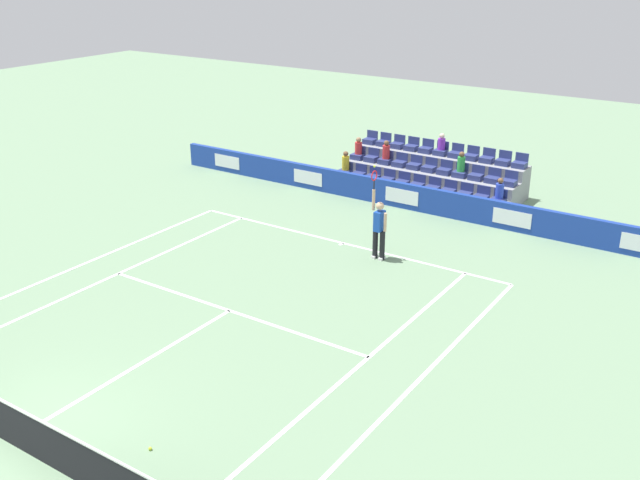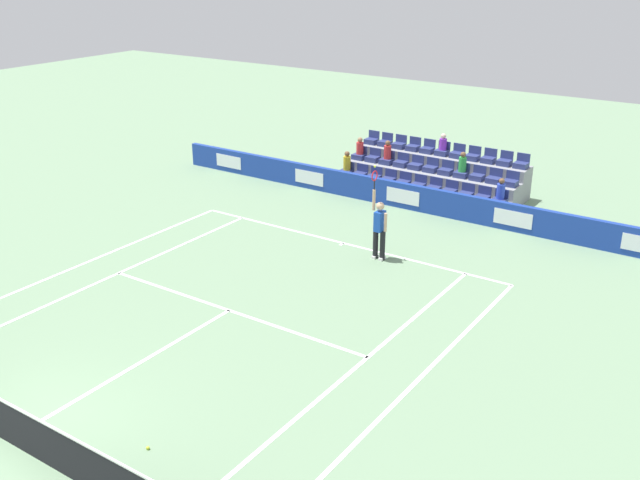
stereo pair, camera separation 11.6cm
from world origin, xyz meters
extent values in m
plane|color=gray|center=(0.00, 0.00, 0.00)|extent=(80.00, 80.00, 0.00)
cube|color=white|center=(0.00, -11.89, 0.00)|extent=(10.97, 0.10, 0.01)
cube|color=white|center=(0.00, -6.40, 0.00)|extent=(8.23, 0.10, 0.01)
cube|color=white|center=(0.00, -3.20, 0.00)|extent=(0.10, 6.40, 0.01)
cube|color=white|center=(4.12, -5.95, 0.00)|extent=(0.10, 11.89, 0.01)
cube|color=white|center=(-4.12, -5.95, 0.00)|extent=(0.10, 11.89, 0.01)
cube|color=white|center=(5.49, -5.95, 0.00)|extent=(0.10, 11.89, 0.01)
cube|color=white|center=(-5.49, -5.95, 0.00)|extent=(0.10, 11.89, 0.01)
cube|color=white|center=(0.00, -11.79, 0.00)|extent=(0.10, 0.20, 0.01)
cube|color=#193899|center=(0.00, -15.91, 0.46)|extent=(20.12, 0.20, 0.92)
cube|color=white|center=(-4.02, -15.80, 0.46)|extent=(1.29, 0.01, 0.51)
cube|color=white|center=(0.00, -15.80, 0.46)|extent=(1.29, 0.01, 0.51)
cube|color=white|center=(4.02, -15.80, 0.46)|extent=(1.29, 0.01, 0.51)
cube|color=white|center=(8.05, -15.80, 0.46)|extent=(1.29, 0.01, 0.51)
cube|color=black|center=(0.00, 0.00, 0.46)|extent=(11.77, 0.02, 0.92)
cylinder|color=black|center=(-1.64, -11.44, 0.45)|extent=(0.16, 0.16, 0.90)
cylinder|color=black|center=(-1.40, -11.44, 0.45)|extent=(0.16, 0.16, 0.90)
cube|color=white|center=(-1.64, -11.44, 0.04)|extent=(0.13, 0.26, 0.08)
cube|color=white|center=(-1.40, -11.44, 0.04)|extent=(0.13, 0.26, 0.08)
cube|color=#1947B2|center=(-1.52, -11.44, 1.20)|extent=(0.23, 0.36, 0.60)
sphere|color=#D3A884|center=(-1.52, -11.44, 1.66)|extent=(0.24, 0.24, 0.24)
cylinder|color=#D3A884|center=(-1.30, -11.45, 1.81)|extent=(0.09, 0.09, 0.62)
cylinder|color=#D3A884|center=(-1.74, -11.39, 1.22)|extent=(0.09, 0.09, 0.56)
cylinder|color=black|center=(-1.30, -11.45, 2.26)|extent=(0.04, 0.04, 0.28)
torus|color=red|center=(-1.30, -11.45, 2.54)|extent=(0.04, 0.31, 0.31)
sphere|color=#D1E533|center=(-1.30, -11.45, 2.82)|extent=(0.07, 0.07, 0.07)
cube|color=gray|center=(0.00, -16.98, 0.21)|extent=(6.82, 0.95, 0.42)
cube|color=navy|center=(-3.10, -16.98, 0.52)|extent=(0.48, 0.44, 0.20)
cube|color=navy|center=(-3.10, -17.18, 0.77)|extent=(0.48, 0.04, 0.30)
cube|color=navy|center=(-2.48, -16.98, 0.52)|extent=(0.48, 0.44, 0.20)
cube|color=navy|center=(-2.48, -17.18, 0.77)|extent=(0.48, 0.04, 0.30)
cube|color=navy|center=(-1.86, -16.98, 0.52)|extent=(0.48, 0.44, 0.20)
cube|color=navy|center=(-1.86, -17.18, 0.77)|extent=(0.48, 0.04, 0.30)
cube|color=navy|center=(-1.24, -16.98, 0.52)|extent=(0.48, 0.44, 0.20)
cube|color=navy|center=(-1.24, -17.18, 0.77)|extent=(0.48, 0.04, 0.30)
cube|color=navy|center=(-0.62, -16.98, 0.52)|extent=(0.48, 0.44, 0.20)
cube|color=navy|center=(-0.62, -17.18, 0.77)|extent=(0.48, 0.04, 0.30)
cube|color=navy|center=(0.00, -16.98, 0.52)|extent=(0.48, 0.44, 0.20)
cube|color=navy|center=(0.00, -17.18, 0.77)|extent=(0.48, 0.04, 0.30)
cube|color=navy|center=(0.62, -16.98, 0.52)|extent=(0.48, 0.44, 0.20)
cube|color=navy|center=(0.62, -17.18, 0.77)|extent=(0.48, 0.04, 0.30)
cube|color=navy|center=(1.24, -16.98, 0.52)|extent=(0.48, 0.44, 0.20)
cube|color=navy|center=(1.24, -17.18, 0.77)|extent=(0.48, 0.04, 0.30)
cube|color=navy|center=(1.86, -16.98, 0.52)|extent=(0.48, 0.44, 0.20)
cube|color=navy|center=(1.86, -17.18, 0.77)|extent=(0.48, 0.04, 0.30)
cube|color=navy|center=(2.48, -16.98, 0.52)|extent=(0.48, 0.44, 0.20)
cube|color=navy|center=(2.48, -17.18, 0.77)|extent=(0.48, 0.04, 0.30)
cube|color=navy|center=(3.10, -16.98, 0.52)|extent=(0.48, 0.44, 0.20)
cube|color=navy|center=(3.10, -17.18, 0.77)|extent=(0.48, 0.04, 0.30)
cube|color=gray|center=(0.00, -17.93, 0.42)|extent=(6.82, 0.95, 0.84)
cube|color=navy|center=(-3.10, -17.93, 0.94)|extent=(0.48, 0.44, 0.20)
cube|color=navy|center=(-3.10, -18.13, 1.19)|extent=(0.48, 0.04, 0.30)
cube|color=navy|center=(-2.48, -17.93, 0.94)|extent=(0.48, 0.44, 0.20)
cube|color=navy|center=(-2.48, -18.13, 1.19)|extent=(0.48, 0.04, 0.30)
cube|color=navy|center=(-1.86, -17.93, 0.94)|extent=(0.48, 0.44, 0.20)
cube|color=navy|center=(-1.86, -18.13, 1.19)|extent=(0.48, 0.04, 0.30)
cube|color=navy|center=(-1.24, -17.93, 0.94)|extent=(0.48, 0.44, 0.20)
cube|color=navy|center=(-1.24, -18.13, 1.19)|extent=(0.48, 0.04, 0.30)
cube|color=navy|center=(-0.62, -17.93, 0.94)|extent=(0.48, 0.44, 0.20)
cube|color=navy|center=(-0.62, -18.13, 1.19)|extent=(0.48, 0.04, 0.30)
cube|color=navy|center=(0.00, -17.93, 0.94)|extent=(0.48, 0.44, 0.20)
cube|color=navy|center=(0.00, -18.13, 1.19)|extent=(0.48, 0.04, 0.30)
cube|color=navy|center=(0.62, -17.93, 0.94)|extent=(0.48, 0.44, 0.20)
cube|color=navy|center=(0.62, -18.13, 1.19)|extent=(0.48, 0.04, 0.30)
cube|color=navy|center=(1.24, -17.93, 0.94)|extent=(0.48, 0.44, 0.20)
cube|color=navy|center=(1.24, -18.13, 1.19)|extent=(0.48, 0.04, 0.30)
cube|color=navy|center=(1.86, -17.93, 0.94)|extent=(0.48, 0.44, 0.20)
cube|color=navy|center=(1.86, -18.13, 1.19)|extent=(0.48, 0.04, 0.30)
cube|color=navy|center=(2.48, -17.93, 0.94)|extent=(0.48, 0.44, 0.20)
cube|color=navy|center=(2.48, -18.13, 1.19)|extent=(0.48, 0.04, 0.30)
cube|color=navy|center=(3.10, -17.93, 0.94)|extent=(0.48, 0.44, 0.20)
cube|color=navy|center=(3.10, -18.13, 1.19)|extent=(0.48, 0.04, 0.30)
cube|color=gray|center=(0.00, -18.88, 0.63)|extent=(6.82, 0.95, 1.26)
cube|color=navy|center=(-3.10, -18.88, 1.36)|extent=(0.48, 0.44, 0.20)
cube|color=navy|center=(-3.10, -19.08, 1.61)|extent=(0.48, 0.04, 0.30)
cube|color=navy|center=(-2.48, -18.88, 1.36)|extent=(0.48, 0.44, 0.20)
cube|color=navy|center=(-2.48, -19.08, 1.61)|extent=(0.48, 0.04, 0.30)
cube|color=navy|center=(-1.86, -18.88, 1.36)|extent=(0.48, 0.44, 0.20)
cube|color=navy|center=(-1.86, -19.08, 1.61)|extent=(0.48, 0.04, 0.30)
cube|color=navy|center=(-1.24, -18.88, 1.36)|extent=(0.48, 0.44, 0.20)
cube|color=navy|center=(-1.24, -19.08, 1.61)|extent=(0.48, 0.04, 0.30)
cube|color=navy|center=(-0.62, -18.88, 1.36)|extent=(0.48, 0.44, 0.20)
cube|color=navy|center=(-0.62, -19.08, 1.61)|extent=(0.48, 0.04, 0.30)
cube|color=navy|center=(0.00, -18.88, 1.36)|extent=(0.48, 0.44, 0.20)
cube|color=navy|center=(0.00, -19.08, 1.61)|extent=(0.48, 0.04, 0.30)
cube|color=navy|center=(0.62, -18.88, 1.36)|extent=(0.48, 0.44, 0.20)
cube|color=navy|center=(0.62, -19.08, 1.61)|extent=(0.48, 0.04, 0.30)
cube|color=navy|center=(1.24, -18.88, 1.36)|extent=(0.48, 0.44, 0.20)
cube|color=navy|center=(1.24, -19.08, 1.61)|extent=(0.48, 0.04, 0.30)
cube|color=navy|center=(1.86, -18.88, 1.36)|extent=(0.48, 0.44, 0.20)
cube|color=navy|center=(1.86, -19.08, 1.61)|extent=(0.48, 0.04, 0.30)
cube|color=navy|center=(2.48, -18.88, 1.36)|extent=(0.48, 0.44, 0.20)
cube|color=navy|center=(2.48, -19.08, 1.61)|extent=(0.48, 0.04, 0.30)
cube|color=navy|center=(3.10, -18.88, 1.36)|extent=(0.48, 0.44, 0.20)
cube|color=navy|center=(3.10, -19.08, 1.61)|extent=(0.48, 0.04, 0.30)
cylinder|color=red|center=(1.86, -17.98, 1.30)|extent=(0.28, 0.28, 0.52)
sphere|color=brown|center=(1.86, -17.98, 1.66)|extent=(0.20, 0.20, 0.20)
cylinder|color=purple|center=(0.00, -18.93, 1.68)|extent=(0.28, 0.28, 0.43)
sphere|color=beige|center=(0.00, -18.93, 1.99)|extent=(0.20, 0.20, 0.20)
cylinder|color=green|center=(-1.24, -17.98, 1.31)|extent=(0.28, 0.28, 0.54)
sphere|color=brown|center=(-1.24, -17.98, 1.68)|extent=(0.20, 0.20, 0.20)
cylinder|color=blue|center=(-3.10, -17.03, 0.88)|extent=(0.28, 0.28, 0.52)
sphere|color=brown|center=(-3.10, -17.03, 1.24)|extent=(0.20, 0.20, 0.20)
cylinder|color=yellow|center=(3.10, -17.03, 0.89)|extent=(0.28, 0.28, 0.54)
sphere|color=brown|center=(3.10, -17.03, 1.26)|extent=(0.20, 0.20, 0.20)
cylinder|color=red|center=(3.10, -17.98, 1.27)|extent=(0.28, 0.28, 0.47)
sphere|color=#9E7251|center=(3.10, -17.98, 1.61)|extent=(0.20, 0.20, 0.20)
sphere|color=#D1E533|center=(-2.39, -1.31, 0.03)|extent=(0.07, 0.07, 0.07)
camera|label=1|loc=(-11.13, 6.15, 8.66)|focal=40.96mm
camera|label=2|loc=(-11.22, 6.09, 8.66)|focal=40.96mm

